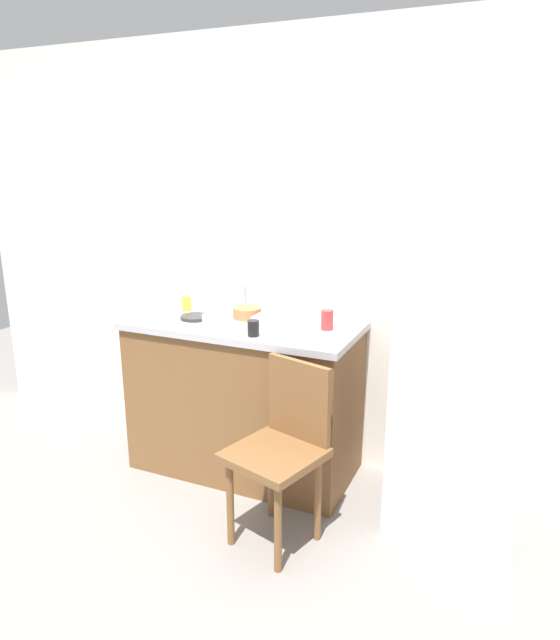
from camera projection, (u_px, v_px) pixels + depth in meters
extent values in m
plane|color=gray|center=(220.00, 535.00, 2.85)|extent=(8.00, 8.00, 0.00)
cube|color=white|center=(297.00, 255.00, 3.39)|extent=(4.80, 0.10, 2.52)
cube|color=brown|center=(245.00, 399.00, 3.37)|extent=(1.29, 0.60, 0.88)
cube|color=#B7B7BC|center=(243.00, 325.00, 3.25)|extent=(1.33, 0.64, 0.04)
cylinder|color=#B7B7BC|center=(242.00, 291.00, 3.48)|extent=(0.02, 0.02, 0.23)
cube|color=silver|center=(460.00, 416.00, 2.86)|extent=(0.62, 0.61, 1.14)
cylinder|color=brown|center=(230.00, 503.00, 2.73)|extent=(0.04, 0.04, 0.45)
cylinder|color=brown|center=(278.00, 528.00, 2.54)|extent=(0.04, 0.04, 0.45)
cylinder|color=brown|center=(271.00, 477.00, 2.95)|extent=(0.04, 0.04, 0.45)
cylinder|color=brown|center=(318.00, 499.00, 2.76)|extent=(0.04, 0.04, 0.45)
cube|color=brown|center=(274.00, 455.00, 2.68)|extent=(0.50, 0.50, 0.04)
cube|color=brown|center=(299.00, 400.00, 2.75)|extent=(0.35, 0.13, 0.40)
cube|color=white|center=(281.00, 320.00, 3.18)|extent=(0.28, 0.20, 0.05)
cylinder|color=#C67042|center=(247.00, 313.00, 3.31)|extent=(0.17, 0.17, 0.06)
cylinder|color=#2D2D2D|center=(195.00, 317.00, 3.30)|extent=(0.17, 0.17, 0.02)
cylinder|color=red|center=(327.00, 320.00, 3.08)|extent=(0.07, 0.07, 0.11)
cylinder|color=black|center=(253.00, 328.00, 2.97)|extent=(0.06, 0.06, 0.08)
cylinder|color=white|center=(208.00, 322.00, 3.09)|extent=(0.06, 0.06, 0.08)
cylinder|color=yellow|center=(187.00, 303.00, 3.47)|extent=(0.06, 0.06, 0.09)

